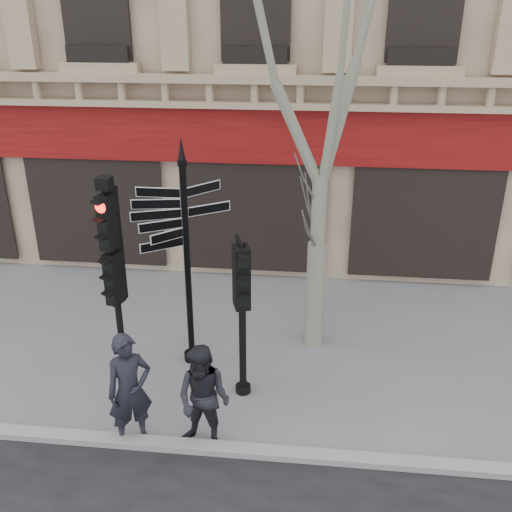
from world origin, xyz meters
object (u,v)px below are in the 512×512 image
at_px(plane_tree, 327,28).
at_px(pedestrian_a, 130,390).
at_px(fingerpost, 185,218).
at_px(pedestrian_b, 204,400).
at_px(traffic_signal_secondary, 242,293).
at_px(traffic_signal_main, 113,257).

height_order(plane_tree, pedestrian_a, plane_tree).
relative_size(fingerpost, pedestrian_b, 2.44).
bearing_deg(traffic_signal_secondary, plane_tree, 36.81).
distance_m(traffic_signal_main, pedestrian_b, 2.93).
bearing_deg(pedestrian_a, fingerpost, 46.13).
bearing_deg(traffic_signal_secondary, pedestrian_b, -124.20).
bearing_deg(plane_tree, pedestrian_a, -130.95).
distance_m(traffic_signal_secondary, pedestrian_a, 2.33).
height_order(plane_tree, pedestrian_b, plane_tree).
bearing_deg(pedestrian_a, traffic_signal_secondary, 9.19).
xyz_separation_m(traffic_signal_secondary, pedestrian_a, (-1.54, -1.42, -1.01)).
distance_m(fingerpost, plane_tree, 3.93).
bearing_deg(pedestrian_b, pedestrian_a, -166.20).
height_order(traffic_signal_secondary, pedestrian_a, traffic_signal_secondary).
height_order(traffic_signal_main, traffic_signal_secondary, traffic_signal_main).
bearing_deg(pedestrian_b, traffic_signal_main, 151.97).
relative_size(traffic_signal_secondary, pedestrian_b, 1.58).
bearing_deg(plane_tree, traffic_signal_secondary, -124.56).
xyz_separation_m(pedestrian_a, pedestrian_b, (1.14, -0.02, -0.06)).
relative_size(traffic_signal_main, traffic_signal_secondary, 1.35).
bearing_deg(pedestrian_a, traffic_signal_main, 79.38).
relative_size(traffic_signal_main, pedestrian_b, 2.13).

